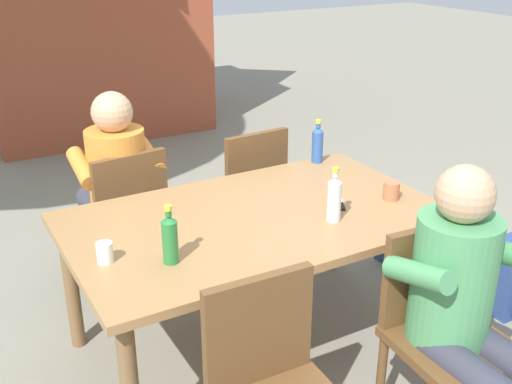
% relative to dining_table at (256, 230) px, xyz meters
% --- Properties ---
extents(ground_plane, '(24.00, 24.00, 0.00)m').
position_rel_dining_table_xyz_m(ground_plane, '(0.00, 0.00, -0.65)').
color(ground_plane, gray).
extents(dining_table, '(1.74, 1.05, 0.72)m').
position_rel_dining_table_xyz_m(dining_table, '(0.00, 0.00, 0.00)').
color(dining_table, '#A37547').
rests_on(dining_table, ground_plane).
extents(chair_far_left, '(0.48, 0.48, 0.87)m').
position_rel_dining_table_xyz_m(chair_far_left, '(-0.38, 0.82, -0.16)').
color(chair_far_left, brown).
rests_on(chair_far_left, ground_plane).
extents(chair_near_right, '(0.47, 0.47, 0.87)m').
position_rel_dining_table_xyz_m(chair_near_right, '(0.40, -0.82, -0.16)').
color(chair_near_right, brown).
rests_on(chair_near_right, ground_plane).
extents(chair_far_right, '(0.47, 0.47, 0.87)m').
position_rel_dining_table_xyz_m(chair_far_right, '(0.40, 0.82, -0.16)').
color(chair_far_right, brown).
rests_on(chair_far_right, ground_plane).
extents(person_in_white_shirt, '(0.47, 0.62, 1.18)m').
position_rel_dining_table_xyz_m(person_in_white_shirt, '(-0.39, 0.93, 0.01)').
color(person_in_white_shirt, orange).
rests_on(person_in_white_shirt, ground_plane).
extents(person_in_plaid_shirt, '(0.47, 0.62, 1.18)m').
position_rel_dining_table_xyz_m(person_in_plaid_shirt, '(0.39, -0.93, 0.01)').
color(person_in_plaid_shirt, '#4C935B').
rests_on(person_in_plaid_shirt, ground_plane).
extents(bottle_clear, '(0.06, 0.06, 0.26)m').
position_rel_dining_table_xyz_m(bottle_clear, '(0.28, -0.22, 0.19)').
color(bottle_clear, white).
rests_on(bottle_clear, dining_table).
extents(bottle_green, '(0.06, 0.06, 0.25)m').
position_rel_dining_table_xyz_m(bottle_green, '(-0.51, -0.21, 0.18)').
color(bottle_green, '#287A38').
rests_on(bottle_green, dining_table).
extents(bottle_blue, '(0.06, 0.06, 0.25)m').
position_rel_dining_table_xyz_m(bottle_blue, '(0.66, 0.46, 0.18)').
color(bottle_blue, '#2D56A3').
rests_on(bottle_blue, dining_table).
extents(cup_terracotta, '(0.08, 0.08, 0.09)m').
position_rel_dining_table_xyz_m(cup_terracotta, '(0.68, -0.16, 0.12)').
color(cup_terracotta, '#BC6B47').
rests_on(cup_terracotta, dining_table).
extents(cup_white, '(0.07, 0.07, 0.09)m').
position_rel_dining_table_xyz_m(cup_white, '(-0.74, -0.08, 0.12)').
color(cup_white, white).
rests_on(cup_white, dining_table).
extents(table_knife, '(0.14, 0.22, 0.01)m').
position_rel_dining_table_xyz_m(table_knife, '(0.44, -0.07, 0.08)').
color(table_knife, silver).
rests_on(table_knife, dining_table).
extents(backpack_by_near_side, '(0.31, 0.25, 0.38)m').
position_rel_dining_table_xyz_m(backpack_by_near_side, '(1.26, 0.29, -0.46)').
color(backpack_by_near_side, '#2D4784').
rests_on(backpack_by_near_side, ground_plane).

